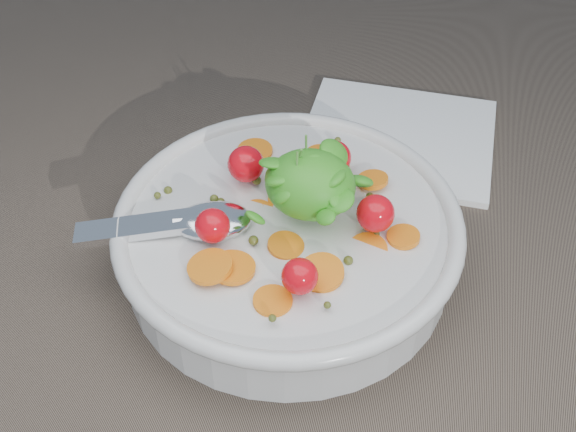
# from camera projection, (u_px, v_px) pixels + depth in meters

# --- Properties ---
(ground) EXTENTS (6.00, 6.00, 0.00)m
(ground) POSITION_uv_depth(u_px,v_px,m) (283.00, 273.00, 0.57)
(ground) COLOR brown
(ground) RESTS_ON ground
(bowl) EXTENTS (0.29, 0.27, 0.11)m
(bowl) POSITION_uv_depth(u_px,v_px,m) (288.00, 237.00, 0.55)
(bowl) COLOR silver
(bowl) RESTS_ON ground
(napkin) EXTENTS (0.18, 0.16, 0.01)m
(napkin) POSITION_uv_depth(u_px,v_px,m) (398.00, 137.00, 0.69)
(napkin) COLOR white
(napkin) RESTS_ON ground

